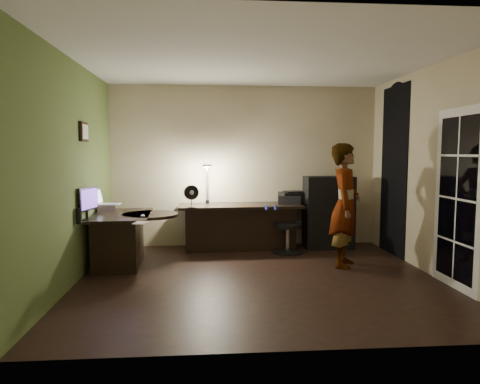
{
  "coord_description": "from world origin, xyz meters",
  "views": [
    {
      "loc": [
        -0.64,
        -5.24,
        1.58
      ],
      "look_at": [
        -0.15,
        1.05,
        1.0
      ],
      "focal_mm": 32.0,
      "sensor_mm": 36.0,
      "label": 1
    }
  ],
  "objects": [
    {
      "name": "floor",
      "position": [
        0.0,
        0.0,
        -0.01
      ],
      "size": [
        4.5,
        4.0,
        0.01
      ],
      "primitive_type": "cube",
      "color": "black",
      "rests_on": "ground"
    },
    {
      "name": "green_wall_overlay",
      "position": [
        -2.24,
        0.0,
        1.35
      ],
      "size": [
        0.0,
        4.0,
        2.7
      ],
      "primitive_type": "cube",
      "color": "#4D622C",
      "rests_on": "floor"
    },
    {
      "name": "desk_right",
      "position": [
        -0.1,
        1.63,
        0.37
      ],
      "size": [
        2.0,
        0.76,
        0.74
      ],
      "primitive_type": "cube",
      "rotation": [
        0.0,
        0.0,
        0.03
      ],
      "color": "black",
      "rests_on": "floor"
    },
    {
      "name": "speaker",
      "position": [
        -2.19,
        0.03,
        0.81
      ],
      "size": [
        0.09,
        0.09,
        0.19
      ],
      "primitive_type": "cylinder",
      "rotation": [
        0.0,
        0.0,
        0.21
      ],
      "color": "black",
      "rests_on": "desk_left"
    },
    {
      "name": "french_door",
      "position": [
        2.24,
        -0.55,
        1.05
      ],
      "size": [
        0.02,
        0.92,
        2.1
      ],
      "primitive_type": "cube",
      "color": "white",
      "rests_on": "floor"
    },
    {
      "name": "wall_back",
      "position": [
        0.0,
        2.0,
        1.35
      ],
      "size": [
        4.5,
        0.01,
        2.7
      ],
      "primitive_type": "cube",
      "color": "tan",
      "rests_on": "floor"
    },
    {
      "name": "mouse",
      "position": [
        -1.51,
        0.54,
        0.73
      ],
      "size": [
        0.06,
        0.09,
        0.03
      ],
      "primitive_type": "ellipsoid",
      "rotation": [
        0.0,
        0.0,
        -0.07
      ],
      "color": "silver",
      "rests_on": "desk_left"
    },
    {
      "name": "headphones",
      "position": [
        0.31,
        0.99,
        0.78
      ],
      "size": [
        0.18,
        0.11,
        0.08
      ],
      "primitive_type": "cube",
      "rotation": [
        0.0,
        0.0,
        0.25
      ],
      "color": "#1F2696",
      "rests_on": "desk_right"
    },
    {
      "name": "monitor",
      "position": [
        -2.18,
        0.33,
        0.87
      ],
      "size": [
        0.19,
        0.47,
        0.31
      ],
      "primitive_type": "cube",
      "rotation": [
        0.0,
        0.0,
        -0.21
      ],
      "color": "black",
      "rests_on": "desk_left"
    },
    {
      "name": "wall_right",
      "position": [
        2.25,
        0.0,
        1.35
      ],
      "size": [
        0.01,
        4.0,
        2.7
      ],
      "primitive_type": "cube",
      "color": "tan",
      "rests_on": "floor"
    },
    {
      "name": "pen",
      "position": [
        -1.57,
        0.4,
        0.72
      ],
      "size": [
        0.07,
        0.14,
        0.01
      ],
      "primitive_type": "cube",
      "rotation": [
        0.0,
        0.0,
        0.45
      ],
      "color": "black",
      "rests_on": "desk_left"
    },
    {
      "name": "phone",
      "position": [
        -1.42,
        1.08,
        0.72
      ],
      "size": [
        0.08,
        0.13,
        0.01
      ],
      "primitive_type": "cube",
      "rotation": [
        0.0,
        0.0,
        0.18
      ],
      "color": "black",
      "rests_on": "desk_left"
    },
    {
      "name": "wall_front",
      "position": [
        0.0,
        -2.0,
        1.35
      ],
      "size": [
        4.5,
        0.01,
        2.7
      ],
      "primitive_type": "cube",
      "color": "tan",
      "rests_on": "floor"
    },
    {
      "name": "notepad",
      "position": [
        -1.46,
        0.03,
        0.72
      ],
      "size": [
        0.18,
        0.22,
        0.01
      ],
      "primitive_type": "cube",
      "rotation": [
        0.0,
        0.0,
        -0.17
      ],
      "color": "silver",
      "rests_on": "desk_left"
    },
    {
      "name": "office_chair",
      "position": [
        0.63,
        1.35,
        0.44
      ],
      "size": [
        0.62,
        0.62,
        0.88
      ],
      "primitive_type": "cube",
      "rotation": [
        0.0,
        0.0,
        -0.32
      ],
      "color": "black",
      "rests_on": "floor"
    },
    {
      "name": "ceiling",
      "position": [
        0.0,
        0.0,
        2.71
      ],
      "size": [
        4.5,
        4.0,
        0.01
      ],
      "primitive_type": "cube",
      "color": "silver",
      "rests_on": "floor"
    },
    {
      "name": "desk_left",
      "position": [
        -1.83,
        0.79,
        0.36
      ],
      "size": [
        0.84,
        1.3,
        0.73
      ],
      "primitive_type": "cube",
      "rotation": [
        0.0,
        0.0,
        0.05
      ],
      "color": "black",
      "rests_on": "floor"
    },
    {
      "name": "laptop",
      "position": [
        -2.07,
        1.09,
        0.94
      ],
      "size": [
        0.33,
        0.31,
        0.22
      ],
      "primitive_type": "cube",
      "rotation": [
        0.0,
        0.0,
        -0.04
      ],
      "color": "silver",
      "rests_on": "laptop_stand"
    },
    {
      "name": "desk_fan",
      "position": [
        -0.88,
        1.32,
        0.91
      ],
      "size": [
        0.25,
        0.18,
        0.35
      ],
      "primitive_type": "cube",
      "rotation": [
        0.0,
        0.0,
        0.29
      ],
      "color": "black",
      "rests_on": "desk_right"
    },
    {
      "name": "framed_picture",
      "position": [
        -2.22,
        0.45,
        1.85
      ],
      "size": [
        0.04,
        0.3,
        0.25
      ],
      "primitive_type": "cube",
      "color": "black",
      "rests_on": "wall_left"
    },
    {
      "name": "printer",
      "position": [
        0.82,
        1.81,
        0.84
      ],
      "size": [
        0.5,
        0.41,
        0.2
      ],
      "primitive_type": "cube",
      "rotation": [
        0.0,
        0.0,
        0.14
      ],
      "color": "black",
      "rests_on": "desk_right"
    },
    {
      "name": "wall_left",
      "position": [
        -2.25,
        0.0,
        1.35
      ],
      "size": [
        0.01,
        4.0,
        2.7
      ],
      "primitive_type": "cube",
      "color": "tan",
      "rests_on": "floor"
    },
    {
      "name": "laptop_stand",
      "position": [
        -2.11,
        1.09,
        0.77
      ],
      "size": [
        0.29,
        0.26,
        0.11
      ],
      "primitive_type": "cube",
      "rotation": [
        0.0,
        0.0,
        0.23
      ],
      "color": "silver",
      "rests_on": "desk_left"
    },
    {
      "name": "cabinet",
      "position": [
        1.37,
        1.63,
        0.6
      ],
      "size": [
        0.8,
        0.41,
        1.19
      ],
      "primitive_type": "cube",
      "rotation": [
        0.0,
        0.0,
        0.02
      ],
      "color": "black",
      "rests_on": "floor"
    },
    {
      "name": "person",
      "position": [
        1.27,
        0.51,
        0.86
      ],
      "size": [
        0.62,
        0.72,
        1.71
      ],
      "primitive_type": "imported",
      "rotation": [
        0.0,
        0.0,
        1.15
      ],
      "color": "#D8A88C",
      "rests_on": "floor"
    },
    {
      "name": "arched_doorway",
      "position": [
        2.24,
        1.15,
        1.3
      ],
      "size": [
        0.01,
        0.9,
        2.6
      ],
      "primitive_type": "cube",
      "color": "black",
      "rests_on": "floor"
    },
    {
      "name": "desk_lamp",
      "position": [
        -0.63,
        1.83,
        1.09
      ],
      "size": [
        0.29,
        0.36,
        0.7
      ],
      "primitive_type": "cube",
      "rotation": [
        0.0,
        0.0,
        0.43
      ],
      "color": "black",
      "rests_on": "desk_right"
    }
  ]
}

